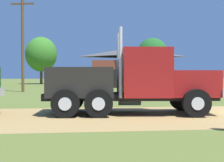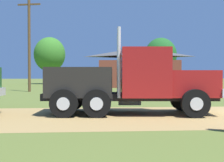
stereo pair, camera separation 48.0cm
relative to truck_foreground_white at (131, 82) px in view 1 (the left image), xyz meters
name	(u,v)px [view 1 (the left image)]	position (x,y,z in m)	size (l,w,h in m)	color
truck_foreground_white	(131,82)	(0.00, 0.00, 0.00)	(7.32, 3.14, 3.48)	black
shed_building	(132,68)	(4.84, 27.06, 1.13)	(11.04, 7.93, 5.05)	brown
utility_pole_near	(23,42)	(-7.20, 16.94, 3.32)	(2.17, 0.64, 8.75)	brown
tree_mid	(41,54)	(-8.04, 39.82, 3.60)	(5.17, 5.17, 7.77)	#513823
tree_right	(153,55)	(10.58, 39.25, 3.51)	(5.36, 5.36, 7.78)	#513823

